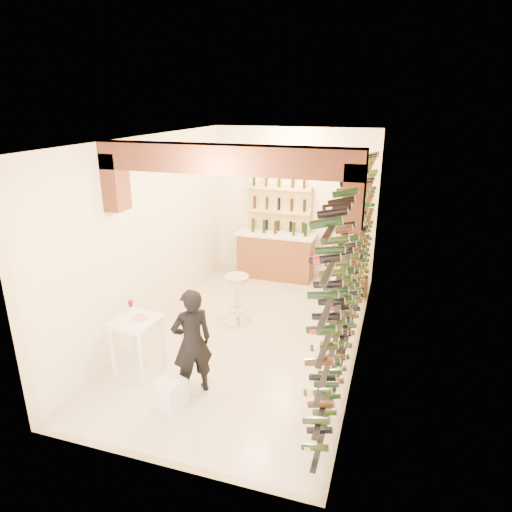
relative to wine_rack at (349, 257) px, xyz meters
The scene contains 11 objects.
ground 2.18m from the wine_rack, behind, with size 6.00×6.00×0.00m, color beige.
room_shell 1.70m from the wine_rack, behind, with size 3.52×6.02×3.21m.
wine_rack is the anchor object (origin of this frame).
back_counter 3.38m from the wine_rack, 124.66° to the left, with size 1.70×0.62×1.29m.
back_shelving 3.44m from the wine_rack, 122.37° to the left, with size 1.40×0.31×2.73m.
tasting_table 3.21m from the wine_rack, 150.46° to the right, with size 0.63×0.63×1.04m.
white_stool 3.12m from the wine_rack, 132.72° to the right, with size 0.31×0.31×0.38m, color white.
person 2.57m from the wine_rack, 136.57° to the right, with size 0.54×0.36×1.49m, color black.
chrome_barstool 2.19m from the wine_rack, 169.23° to the left, with size 0.46×0.46×0.88m.
crate_lower 2.60m from the wine_rack, 93.41° to the left, with size 0.55×0.38×0.33m, color tan.
crate_upper 2.45m from the wine_rack, 93.41° to the left, with size 0.49×0.34×0.28m, color tan.
Camera 1 is at (2.12, -6.36, 3.73)m, focal length 31.71 mm.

